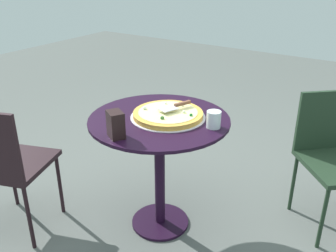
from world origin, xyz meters
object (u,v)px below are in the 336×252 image
pizza_on_tray (168,114)px  napkin_dispenser (116,124)px  patio_chair_near (4,161)px  pizza_server (176,106)px  patio_chair_far (336,151)px  patio_table (159,145)px  drinking_cup (214,119)px

pizza_on_tray → napkin_dispenser: napkin_dispenser is taller
pizza_on_tray → patio_chair_near: patio_chair_near is taller
pizza_on_tray → pizza_server: 0.07m
patio_chair_near → patio_chair_far: (1.22, -1.58, -0.02)m
patio_table → patio_chair_near: 0.91m
patio_table → pizza_on_tray: pizza_on_tray is taller
patio_table → napkin_dispenser: 0.41m
pizza_on_tray → patio_chair_near: 0.99m
pizza_on_tray → napkin_dispenser: size_ratio=3.11×
patio_table → patio_chair_near: size_ratio=0.93×
patio_table → patio_chair_far: 1.10m
pizza_server → patio_chair_near: patio_chair_near is taller
patio_chair_far → patio_table: bearing=126.8°
patio_table → napkin_dispenser: bearing=172.3°
drinking_cup → napkin_dispenser: size_ratio=0.67×
pizza_on_tray → patio_chair_near: bearing=129.4°
patio_table → pizza_on_tray: bearing=-42.5°
pizza_on_tray → patio_chair_far: patio_chair_far is taller
drinking_cup → patio_chair_near: patio_chair_near is taller
pizza_server → drinking_cup: size_ratio=2.29×
napkin_dispenser → patio_chair_near: 0.77m
patio_table → patio_chair_far: bearing=-53.2°
drinking_cup → napkin_dispenser: 0.53m
patio_table → pizza_on_tray: 0.20m
pizza_on_tray → patio_chair_far: 1.07m
napkin_dispenser → patio_chair_far: size_ratio=0.16×
pizza_server → napkin_dispenser: bearing=166.7°
pizza_server → napkin_dispenser: napkin_dispenser is taller
pizza_server → patio_chair_near: bearing=131.0°
patio_table → napkin_dispenser: (-0.32, 0.04, 0.24)m
pizza_on_tray → pizza_server: size_ratio=2.04×
patio_table → drinking_cup: size_ratio=8.77×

